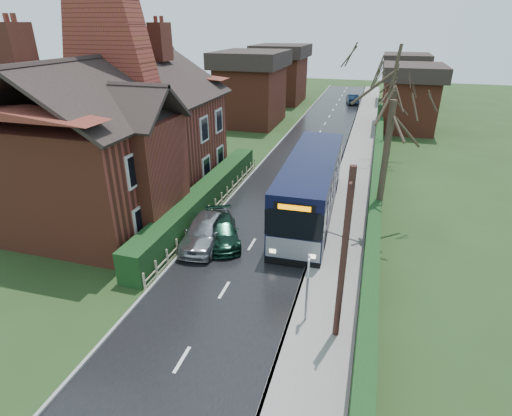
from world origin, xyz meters
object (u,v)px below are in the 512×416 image
(car_silver, at_px, (205,230))
(car_green, at_px, (222,231))
(bus, at_px, (310,187))
(telegraph_pole, at_px, (343,259))
(brick_house, at_px, (122,135))
(bus_stop_sign, at_px, (308,280))

(car_silver, bearing_deg, car_green, 27.27)
(bus, xyz_separation_m, telegraph_pole, (2.60, -9.70, 1.54))
(brick_house, bearing_deg, bus_stop_sign, -32.17)
(bus, relative_size, car_green, 2.89)
(brick_house, xyz_separation_m, telegraph_pole, (13.53, -8.21, -1.10))
(car_silver, bearing_deg, telegraph_pole, -39.95)
(car_green, bearing_deg, brick_house, 132.00)
(bus_stop_sign, relative_size, telegraph_pole, 0.45)
(bus, distance_m, car_green, 5.87)
(bus_stop_sign, bearing_deg, car_silver, 135.21)
(brick_house, height_order, telegraph_pole, brick_house)
(bus, relative_size, bus_stop_sign, 3.98)
(telegraph_pole, bearing_deg, bus_stop_sign, 162.32)
(bus_stop_sign, height_order, telegraph_pole, telegraph_pole)
(car_silver, xyz_separation_m, car_green, (0.73, 0.47, -0.16))
(car_green, height_order, telegraph_pole, telegraph_pole)
(car_green, xyz_separation_m, bus_stop_sign, (5.23, -4.95, 1.34))
(telegraph_pole, bearing_deg, car_silver, 147.96)
(bus, height_order, telegraph_pole, telegraph_pole)
(car_silver, xyz_separation_m, telegraph_pole, (7.13, -4.91, 2.54))
(car_green, xyz_separation_m, telegraph_pole, (6.40, -5.38, 2.70))
(bus_stop_sign, bearing_deg, car_green, 128.69)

